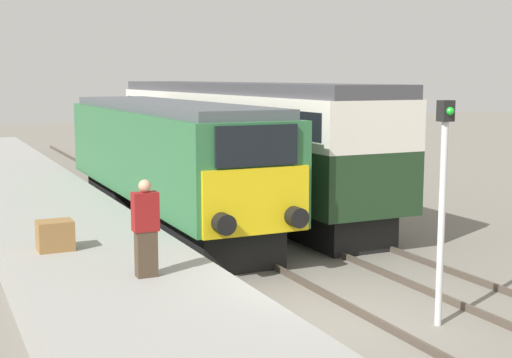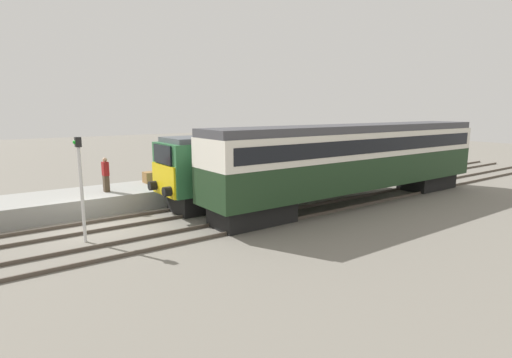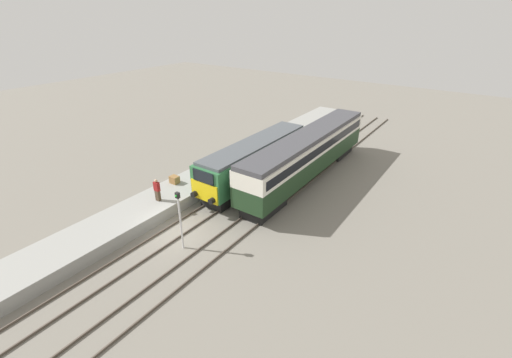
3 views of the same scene
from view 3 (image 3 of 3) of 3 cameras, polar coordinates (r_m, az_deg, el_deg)
name	(u,v)px [view 3 (image 3 of 3)]	position (r m, az deg, el deg)	size (l,w,h in m)	color
ground_plane	(174,232)	(23.93, -13.44, -8.67)	(120.00, 120.00, 0.00)	slate
platform_left	(215,173)	(30.59, -6.78, 1.03)	(3.50, 50.00, 0.90)	gray
rails_near_track	(222,201)	(26.83, -5.64, -3.68)	(1.51, 60.00, 0.14)	#4C4238
rails_far_track	(258,215)	(25.03, 0.36, -5.94)	(1.50, 60.00, 0.14)	#4C4238
locomotive	(256,159)	(29.14, -0.07, 3.31)	(2.70, 13.24, 3.64)	black
passenger_carriage	(308,152)	(29.76, 8.66, 4.51)	(2.75, 17.91, 4.17)	black
person_on_platform	(157,190)	(25.76, -16.15, -1.78)	(0.44, 0.26, 1.71)	#473828
signal_post	(180,216)	(21.12, -12.57, -6.06)	(0.24, 0.28, 3.96)	silver
luggage_crate	(174,180)	(28.25, -13.43, -0.10)	(0.70, 0.56, 0.60)	olive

